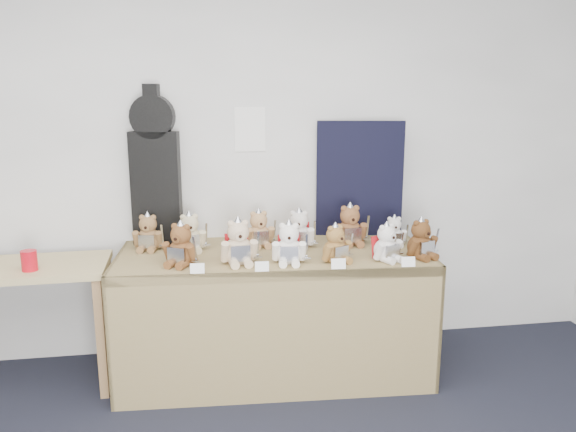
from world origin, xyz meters
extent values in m
plane|color=white|center=(0.00, 2.50, 1.35)|extent=(6.00, 0.00, 6.00)
cube|color=white|center=(0.41, 2.49, 1.57)|extent=(0.21, 0.00, 0.30)
cube|color=olive|center=(0.51, 2.07, 0.79)|extent=(2.01, 0.93, 0.06)
cube|color=olive|center=(0.49, 1.67, 0.41)|extent=(1.97, 0.13, 0.82)
cube|color=olive|center=(-0.46, 2.13, 0.41)|extent=(0.07, 0.82, 0.82)
cube|color=olive|center=(1.48, 2.01, 0.41)|extent=(0.07, 0.82, 0.82)
cube|color=tan|center=(-1.00, 2.11, 0.78)|extent=(0.97, 0.56, 0.04)
cube|color=olive|center=(-0.56, 1.90, 0.38)|extent=(0.05, 0.05, 0.76)
cube|color=olive|center=(-0.57, 2.35, 0.38)|extent=(0.05, 0.05, 0.76)
cube|color=black|center=(-0.23, 2.39, 1.20)|extent=(0.33, 0.15, 0.75)
cylinder|color=black|center=(-0.23, 2.39, 1.66)|extent=(0.29, 0.14, 0.28)
cube|color=black|center=(-0.23, 2.39, 1.78)|extent=(0.11, 0.10, 0.19)
cube|color=black|center=(1.16, 2.40, 1.22)|extent=(0.60, 0.12, 0.81)
cylinder|color=red|center=(-0.94, 2.00, 0.86)|extent=(0.09, 0.09, 0.12)
ellipsoid|color=brown|center=(-0.06, 1.89, 0.89)|extent=(0.21, 0.20, 0.17)
sphere|color=brown|center=(-0.06, 1.89, 1.00)|extent=(0.12, 0.12, 0.12)
cylinder|color=brown|center=(-0.08, 1.84, 0.99)|extent=(0.06, 0.05, 0.05)
sphere|color=black|center=(-0.09, 1.83, 0.99)|extent=(0.02, 0.02, 0.02)
sphere|color=brown|center=(-0.10, 1.91, 1.05)|extent=(0.04, 0.04, 0.04)
sphere|color=brown|center=(-0.03, 1.87, 1.05)|extent=(0.04, 0.04, 0.04)
cylinder|color=brown|center=(-0.14, 1.91, 0.90)|extent=(0.08, 0.10, 0.13)
cylinder|color=brown|center=(0.00, 1.84, 0.90)|extent=(0.08, 0.10, 0.13)
cylinder|color=brown|center=(-0.12, 1.85, 0.84)|extent=(0.09, 0.12, 0.05)
cylinder|color=brown|center=(-0.05, 1.82, 0.84)|extent=(0.09, 0.12, 0.05)
cube|color=white|center=(-0.09, 1.83, 0.90)|extent=(0.11, 0.06, 0.09)
cone|color=white|center=(-0.06, 1.89, 1.06)|extent=(0.10, 0.10, 0.08)
cube|color=white|center=(0.02, 1.81, 0.92)|extent=(0.03, 0.04, 0.18)
cube|color=white|center=(0.02, 1.81, 0.86)|extent=(0.05, 0.03, 0.01)
ellipsoid|color=beige|center=(0.27, 1.86, 0.90)|extent=(0.19, 0.17, 0.18)
sphere|color=beige|center=(0.27, 1.86, 1.01)|extent=(0.13, 0.13, 0.13)
cylinder|color=beige|center=(0.28, 1.81, 1.00)|extent=(0.06, 0.03, 0.05)
sphere|color=black|center=(0.28, 1.79, 1.00)|extent=(0.02, 0.02, 0.02)
sphere|color=beige|center=(0.23, 1.86, 1.06)|extent=(0.04, 0.04, 0.04)
sphere|color=beige|center=(0.31, 1.87, 1.06)|extent=(0.04, 0.04, 0.04)
cylinder|color=beige|center=(0.19, 1.83, 0.90)|extent=(0.06, 0.10, 0.13)
cylinder|color=beige|center=(0.36, 1.85, 0.90)|extent=(0.06, 0.10, 0.13)
cylinder|color=beige|center=(0.24, 1.80, 0.85)|extent=(0.06, 0.12, 0.05)
cylinder|color=beige|center=(0.32, 1.80, 0.85)|extent=(0.06, 0.12, 0.05)
cube|color=white|center=(0.28, 1.79, 0.90)|extent=(0.12, 0.03, 0.10)
cone|color=white|center=(0.27, 1.86, 1.07)|extent=(0.11, 0.11, 0.08)
cube|color=white|center=(0.39, 1.84, 0.93)|extent=(0.02, 0.05, 0.19)
cube|color=white|center=(0.39, 1.84, 0.86)|extent=(0.05, 0.01, 0.01)
cube|color=#A21218|center=(0.27, 1.93, 0.91)|extent=(0.14, 0.05, 0.16)
ellipsoid|color=white|center=(0.57, 1.83, 0.89)|extent=(0.18, 0.16, 0.16)
sphere|color=white|center=(0.57, 1.83, 1.00)|extent=(0.12, 0.12, 0.12)
cylinder|color=white|center=(0.56, 1.77, 0.99)|extent=(0.05, 0.03, 0.05)
sphere|color=black|center=(0.56, 1.76, 0.99)|extent=(0.02, 0.02, 0.02)
sphere|color=white|center=(0.53, 1.83, 1.05)|extent=(0.04, 0.04, 0.04)
sphere|color=white|center=(0.61, 1.82, 1.05)|extent=(0.04, 0.04, 0.04)
cylinder|color=white|center=(0.49, 1.82, 0.90)|extent=(0.06, 0.10, 0.12)
cylinder|color=white|center=(0.64, 1.79, 0.90)|extent=(0.06, 0.10, 0.12)
cylinder|color=white|center=(0.53, 1.77, 0.84)|extent=(0.06, 0.11, 0.05)
cylinder|color=white|center=(0.60, 1.76, 0.84)|extent=(0.06, 0.11, 0.05)
cube|color=white|center=(0.56, 1.76, 0.89)|extent=(0.11, 0.03, 0.09)
cone|color=white|center=(0.57, 1.83, 1.05)|extent=(0.10, 0.10, 0.08)
cube|color=white|center=(0.67, 1.78, 0.92)|extent=(0.02, 0.04, 0.17)
cube|color=white|center=(0.67, 1.78, 0.86)|extent=(0.05, 0.01, 0.01)
cube|color=#A21218|center=(0.58, 1.89, 0.90)|extent=(0.13, 0.05, 0.15)
ellipsoid|color=olive|center=(0.85, 1.80, 0.88)|extent=(0.19, 0.18, 0.15)
sphere|color=olive|center=(0.85, 1.80, 0.99)|extent=(0.11, 0.11, 0.11)
cylinder|color=olive|center=(0.87, 1.76, 0.98)|extent=(0.05, 0.04, 0.05)
sphere|color=black|center=(0.87, 1.75, 0.98)|extent=(0.02, 0.02, 0.02)
sphere|color=olive|center=(0.81, 1.79, 1.03)|extent=(0.04, 0.04, 0.04)
sphere|color=olive|center=(0.88, 1.82, 1.03)|extent=(0.04, 0.04, 0.04)
cylinder|color=olive|center=(0.79, 1.76, 0.89)|extent=(0.07, 0.09, 0.11)
cylinder|color=olive|center=(0.92, 1.82, 0.89)|extent=(0.07, 0.09, 0.11)
cylinder|color=olive|center=(0.84, 1.74, 0.84)|extent=(0.08, 0.11, 0.05)
cylinder|color=olive|center=(0.90, 1.77, 0.84)|extent=(0.08, 0.11, 0.05)
cube|color=white|center=(0.87, 1.75, 0.89)|extent=(0.10, 0.06, 0.08)
cone|color=white|center=(0.85, 1.80, 1.03)|extent=(0.09, 0.09, 0.07)
cube|color=white|center=(0.94, 1.82, 0.91)|extent=(0.03, 0.04, 0.16)
cube|color=white|center=(0.94, 1.82, 0.85)|extent=(0.04, 0.02, 0.01)
ellipsoid|color=white|center=(1.16, 1.78, 0.88)|extent=(0.19, 0.18, 0.15)
sphere|color=white|center=(1.16, 1.78, 0.98)|extent=(0.11, 0.11, 0.11)
cylinder|color=white|center=(1.18, 1.74, 0.98)|extent=(0.05, 0.04, 0.05)
sphere|color=black|center=(1.18, 1.73, 0.98)|extent=(0.02, 0.02, 0.02)
sphere|color=white|center=(1.12, 1.77, 1.03)|extent=(0.04, 0.04, 0.04)
sphere|color=white|center=(1.19, 1.80, 1.03)|extent=(0.04, 0.04, 0.04)
cylinder|color=white|center=(1.10, 1.74, 0.89)|extent=(0.07, 0.09, 0.11)
cylinder|color=white|center=(1.23, 1.80, 0.89)|extent=(0.07, 0.09, 0.11)
cylinder|color=white|center=(1.15, 1.72, 0.84)|extent=(0.08, 0.11, 0.05)
cylinder|color=white|center=(1.21, 1.75, 0.84)|extent=(0.08, 0.11, 0.05)
cube|color=white|center=(1.18, 1.73, 0.89)|extent=(0.10, 0.06, 0.08)
cone|color=white|center=(1.16, 1.78, 1.03)|extent=(0.09, 0.09, 0.07)
cube|color=white|center=(1.26, 1.79, 0.91)|extent=(0.03, 0.04, 0.16)
cube|color=white|center=(1.26, 1.79, 0.85)|extent=(0.04, 0.02, 0.01)
cube|color=#A21218|center=(1.13, 1.83, 0.90)|extent=(0.12, 0.07, 0.14)
ellipsoid|color=brown|center=(1.38, 1.81, 0.89)|extent=(0.20, 0.18, 0.16)
sphere|color=brown|center=(1.38, 1.81, 1.00)|extent=(0.12, 0.12, 0.12)
cylinder|color=brown|center=(1.40, 1.76, 0.99)|extent=(0.06, 0.04, 0.05)
sphere|color=black|center=(1.41, 1.74, 0.99)|extent=(0.02, 0.02, 0.02)
sphere|color=brown|center=(1.35, 1.79, 1.04)|extent=(0.04, 0.04, 0.04)
sphere|color=brown|center=(1.42, 1.82, 1.04)|extent=(0.04, 0.04, 0.04)
cylinder|color=brown|center=(1.32, 1.76, 0.90)|extent=(0.07, 0.10, 0.12)
cylinder|color=brown|center=(1.46, 1.81, 0.90)|extent=(0.07, 0.10, 0.12)
cylinder|color=brown|center=(1.37, 1.74, 0.84)|extent=(0.08, 0.11, 0.05)
cylinder|color=brown|center=(1.44, 1.77, 0.84)|extent=(0.08, 0.11, 0.05)
cube|color=white|center=(1.41, 1.75, 0.89)|extent=(0.10, 0.05, 0.09)
cone|color=white|center=(1.38, 1.81, 1.05)|extent=(0.10, 0.10, 0.08)
cube|color=white|center=(1.49, 1.81, 0.92)|extent=(0.03, 0.04, 0.17)
cube|color=white|center=(1.49, 1.81, 0.86)|extent=(0.05, 0.02, 0.01)
ellipsoid|color=beige|center=(-0.02, 2.19, 0.89)|extent=(0.18, 0.16, 0.16)
sphere|color=beige|center=(-0.02, 2.19, 1.00)|extent=(0.12, 0.12, 0.12)
cylinder|color=beige|center=(-0.01, 2.14, 0.99)|extent=(0.05, 0.03, 0.05)
sphere|color=black|center=(-0.01, 2.12, 0.99)|extent=(0.02, 0.02, 0.02)
sphere|color=beige|center=(-0.05, 2.18, 1.04)|extent=(0.04, 0.04, 0.04)
sphere|color=beige|center=(0.02, 2.19, 1.04)|extent=(0.04, 0.04, 0.04)
cylinder|color=beige|center=(-0.09, 2.16, 0.90)|extent=(0.06, 0.09, 0.12)
cylinder|color=beige|center=(0.06, 2.18, 0.90)|extent=(0.06, 0.09, 0.12)
cylinder|color=beige|center=(-0.04, 2.13, 0.84)|extent=(0.06, 0.11, 0.05)
cylinder|color=beige|center=(0.03, 2.14, 0.84)|extent=(0.06, 0.11, 0.05)
cube|color=white|center=(-0.01, 2.13, 0.89)|extent=(0.11, 0.03, 0.09)
cone|color=white|center=(-0.02, 2.19, 1.05)|extent=(0.10, 0.10, 0.08)
cube|color=white|center=(0.09, 2.17, 0.92)|extent=(0.02, 0.04, 0.17)
cube|color=white|center=(0.09, 2.17, 0.86)|extent=(0.05, 0.01, 0.01)
ellipsoid|color=tan|center=(0.43, 2.23, 0.89)|extent=(0.18, 0.16, 0.16)
sphere|color=tan|center=(0.43, 2.23, 0.99)|extent=(0.12, 0.12, 0.12)
cylinder|color=tan|center=(0.44, 2.18, 0.98)|extent=(0.05, 0.03, 0.05)
sphere|color=black|center=(0.44, 2.16, 0.98)|extent=(0.02, 0.02, 0.02)
sphere|color=tan|center=(0.40, 2.22, 1.04)|extent=(0.04, 0.04, 0.04)
sphere|color=tan|center=(0.47, 2.23, 1.04)|extent=(0.04, 0.04, 0.04)
cylinder|color=tan|center=(0.36, 2.20, 0.90)|extent=(0.06, 0.09, 0.12)
cylinder|color=tan|center=(0.51, 2.22, 0.90)|extent=(0.06, 0.09, 0.12)
cylinder|color=tan|center=(0.41, 2.17, 0.84)|extent=(0.06, 0.11, 0.05)
cylinder|color=tan|center=(0.48, 2.18, 0.84)|extent=(0.06, 0.11, 0.05)
cube|color=white|center=(0.44, 2.17, 0.89)|extent=(0.10, 0.03, 0.09)
cone|color=white|center=(0.43, 2.23, 1.04)|extent=(0.10, 0.10, 0.08)
cube|color=white|center=(0.54, 2.21, 0.92)|extent=(0.02, 0.04, 0.17)
cube|color=white|center=(0.54, 2.21, 0.86)|extent=(0.05, 0.01, 0.01)
ellipsoid|color=silver|center=(0.69, 2.16, 0.89)|extent=(0.19, 0.17, 0.16)
sphere|color=silver|center=(0.69, 2.16, 1.00)|extent=(0.12, 0.12, 0.12)
cylinder|color=silver|center=(0.68, 2.11, 0.99)|extent=(0.06, 0.04, 0.05)
sphere|color=black|center=(0.68, 2.09, 0.99)|extent=(0.02, 0.02, 0.02)
sphere|color=silver|center=(0.65, 2.17, 1.05)|extent=(0.04, 0.04, 0.04)
sphere|color=silver|center=(0.73, 2.15, 1.05)|extent=(0.04, 0.04, 0.04)
cylinder|color=silver|center=(0.61, 2.16, 0.90)|extent=(0.06, 0.10, 0.12)
cylinder|color=silver|center=(0.76, 2.12, 0.90)|extent=(0.06, 0.10, 0.12)
cylinder|color=silver|center=(0.64, 2.11, 0.84)|extent=(0.07, 0.11, 0.05)
cylinder|color=silver|center=(0.71, 2.10, 0.84)|extent=(0.07, 0.11, 0.05)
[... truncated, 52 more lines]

